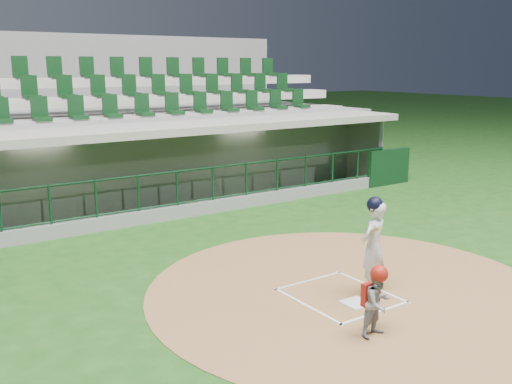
# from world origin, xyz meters

# --- Properties ---
(ground) EXTENTS (120.00, 120.00, 0.00)m
(ground) POSITION_xyz_m (0.00, 0.00, 0.00)
(ground) COLOR #184313
(ground) RESTS_ON ground
(dirt_circle) EXTENTS (7.20, 7.20, 0.01)m
(dirt_circle) POSITION_xyz_m (0.30, -0.20, 0.01)
(dirt_circle) COLOR brown
(dirt_circle) RESTS_ON ground
(home_plate) EXTENTS (0.43, 0.43, 0.02)m
(home_plate) POSITION_xyz_m (0.00, -0.70, 0.02)
(home_plate) COLOR silver
(home_plate) RESTS_ON dirt_circle
(batter_box_chalk) EXTENTS (1.55, 1.80, 0.01)m
(batter_box_chalk) POSITION_xyz_m (0.00, -0.30, 0.02)
(batter_box_chalk) COLOR white
(batter_box_chalk) RESTS_ON ground
(dugout_structure) EXTENTS (16.40, 3.70, 3.00)m
(dugout_structure) POSITION_xyz_m (0.25, 7.84, 0.95)
(dugout_structure) COLOR slate
(dugout_structure) RESTS_ON ground
(seating_deck) EXTENTS (17.00, 6.72, 5.15)m
(seating_deck) POSITION_xyz_m (0.00, 10.91, 1.42)
(seating_deck) COLOR gray
(seating_deck) RESTS_ON ground
(batter) EXTENTS (0.88, 0.92, 1.73)m
(batter) POSITION_xyz_m (0.57, -0.48, 0.88)
(batter) COLOR silver
(batter) RESTS_ON dirt_circle
(catcher) EXTENTS (0.52, 0.43, 1.09)m
(catcher) POSITION_xyz_m (-0.56, -1.70, 0.56)
(catcher) COLOR gray
(catcher) RESTS_ON dirt_circle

